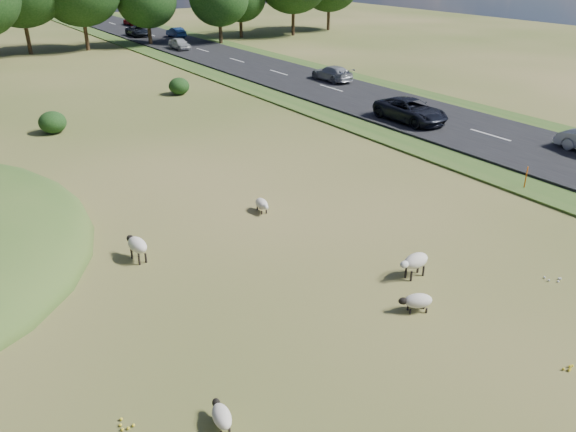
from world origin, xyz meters
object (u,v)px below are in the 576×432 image
at_px(marker_post, 526,178).
at_px(sheep_4, 415,261).
at_px(car_6, 133,21).
at_px(car_4, 138,31).
at_px(car_7, 332,73).
at_px(sheep_1, 221,416).
at_px(sheep_5, 262,204).
at_px(sheep_2, 137,245).
at_px(sheep_0, 417,301).
at_px(car_1, 180,44).
at_px(car_5, 411,110).
at_px(car_0, 176,32).

distance_m(marker_post, sheep_4, 10.83).
xyz_separation_m(sheep_4, car_6, (17.87, 76.80, 0.25)).
distance_m(car_4, car_7, 37.31).
relative_size(sheep_1, sheep_5, 0.95).
bearing_deg(sheep_2, car_6, -25.72).
relative_size(sheep_0, car_6, 0.26).
distance_m(sheep_1, sheep_2, 9.21).
height_order(car_6, car_7, car_6).
xyz_separation_m(car_1, car_6, (3.80, 25.68, 0.02)).
bearing_deg(marker_post, car_4, 86.67).
relative_size(sheep_4, car_4, 0.27).
relative_size(car_1, car_5, 0.70).
distance_m(sheep_2, sheep_4, 10.27).
bearing_deg(sheep_2, sheep_1, 166.20).
bearing_deg(sheep_4, marker_post, -165.92).
bearing_deg(car_1, car_4, 90.00).
bearing_deg(sheep_0, marker_post, -132.87).
bearing_deg(sheep_5, sheep_4, 20.13).
bearing_deg(car_5, sheep_2, -161.37).
distance_m(car_0, car_5, 46.71).
distance_m(sheep_0, sheep_1, 7.60).
relative_size(sheep_0, car_4, 0.25).
relative_size(marker_post, sheep_4, 0.93).
distance_m(sheep_5, car_5, 16.86).
bearing_deg(car_1, sheep_1, -113.37).
xyz_separation_m(marker_post, car_0, (7.39, 57.89, 0.28)).
relative_size(sheep_0, car_7, 0.26).
distance_m(sheep_2, car_1, 49.44).
bearing_deg(car_4, sheep_4, -102.30).
xyz_separation_m(car_5, car_7, (3.80, 13.29, -0.10)).
bearing_deg(sheep_4, car_5, -135.67).
bearing_deg(car_6, sheep_0, 76.13).
height_order(sheep_1, sheep_5, sheep_5).
bearing_deg(car_0, marker_post, 82.72).
distance_m(sheep_1, car_4, 70.75).
xyz_separation_m(sheep_0, car_4, (15.56, 66.08, 0.49)).
height_order(marker_post, car_6, car_6).
distance_m(sheep_0, sheep_4, 2.18).
height_order(sheep_5, car_5, car_5).
xyz_separation_m(car_5, car_6, (3.80, 62.70, -0.09)).
height_order(sheep_0, car_5, car_5).
bearing_deg(car_6, car_1, 81.58).
xyz_separation_m(car_0, car_7, (0.00, -33.26, 0.01)).
height_order(sheep_0, car_6, car_6).
bearing_deg(car_1, sheep_2, -116.17).
distance_m(sheep_0, sheep_2, 10.41).
relative_size(sheep_2, car_1, 0.35).
bearing_deg(car_6, car_7, 90.00).
height_order(sheep_0, car_1, car_1).
bearing_deg(sheep_1, car_4, -8.21).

